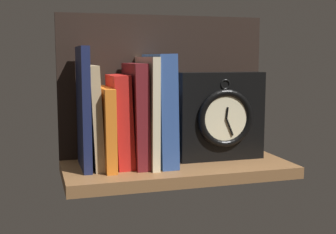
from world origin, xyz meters
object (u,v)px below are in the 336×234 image
book_navy_bierce (84,108)px  book_blue_modern (160,109)px  framed_clock (221,116)px  book_tan_shortstories (94,117)px  book_cream_twain (147,111)px  book_maroon_dawkins (136,114)px  book_red_requiem (120,121)px  book_orange_pandolfini (105,127)px

book_navy_bierce → book_blue_modern: size_ratio=1.06×
book_navy_bierce → framed_clock: book_navy_bierce is taller
book_tan_shortstories → book_cream_twain: book_cream_twain is taller
book_maroon_dawkins → book_red_requiem: bearing=180.0°
book_maroon_dawkins → book_blue_modern: size_ratio=0.92×
book_navy_bierce → book_cream_twain: book_navy_bierce is taller
book_orange_pandolfini → book_maroon_dawkins: bearing=0.0°
book_maroon_dawkins → book_cream_twain: bearing=0.0°
book_orange_pandolfini → book_blue_modern: size_ratio=0.71×
book_tan_shortstories → book_red_requiem: size_ratio=1.10×
book_blue_modern → book_red_requiem: bearing=180.0°
book_red_requiem → book_cream_twain: size_ratio=0.84×
book_maroon_dawkins → book_cream_twain: 2.62cm
book_red_requiem → book_cream_twain: (6.02, 0.00, 1.91)cm
book_navy_bierce → framed_clock: 31.31cm
book_maroon_dawkins → framed_clock: book_maroon_dawkins is taller
book_tan_shortstories → book_cream_twain: size_ratio=0.92×
book_red_requiem → framed_clock: size_ratio=0.98×
book_navy_bierce → book_tan_shortstories: size_ratio=1.18×
framed_clock → book_maroon_dawkins: bearing=177.5°
book_maroon_dawkins → book_blue_modern: (5.51, 0.00, 0.99)cm
book_cream_twain → framed_clock: 17.52cm
book_red_requiem → framed_clock: 23.45cm
book_red_requiem → framed_clock: bearing=-2.1°
book_tan_shortstories → book_orange_pandolfini: size_ratio=1.27×
book_red_requiem → framed_clock: framed_clock is taller
book_blue_modern → book_tan_shortstories: bearing=180.0°
book_navy_bierce → book_tan_shortstories: bearing=0.0°
book_orange_pandolfini → book_maroon_dawkins: (6.65, 0.00, 2.52)cm
book_navy_bierce → framed_clock: size_ratio=1.28×
book_orange_pandolfini → book_cream_twain: bearing=0.0°
book_maroon_dawkins → framed_clock: size_ratio=1.10×
book_tan_shortstories → book_maroon_dawkins: bearing=0.0°
book_tan_shortstories → book_blue_modern: size_ratio=0.90×
book_blue_modern → book_navy_bierce: bearing=180.0°
book_red_requiem → book_cream_twain: bearing=0.0°
book_cream_twain → book_maroon_dawkins: bearing=180.0°
book_orange_pandolfini → framed_clock: size_ratio=0.85×
book_tan_shortstories → framed_clock: (29.00, -0.87, -0.85)cm
book_cream_twain → book_blue_modern: (2.98, 0.00, 0.31)cm
book_cream_twain → book_red_requiem: bearing=180.0°
book_navy_bierce → book_blue_modern: 16.75cm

